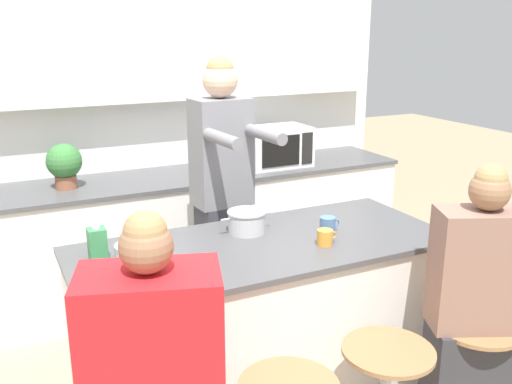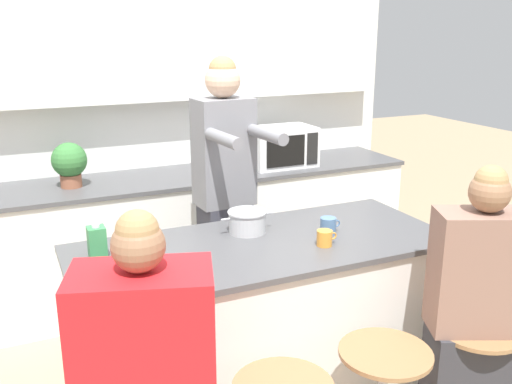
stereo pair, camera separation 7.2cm
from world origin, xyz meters
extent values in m
cube|color=silver|center=(0.00, 1.82, 1.35)|extent=(3.89, 0.06, 2.70)
cube|color=white|center=(0.00, 1.71, 1.83)|extent=(3.58, 0.16, 0.75)
cube|color=white|center=(0.00, 1.46, 0.45)|extent=(3.58, 0.63, 0.90)
cube|color=#4C4C4F|center=(0.00, 1.46, 0.92)|extent=(3.61, 0.66, 0.03)
cube|color=white|center=(0.00, 0.00, 0.47)|extent=(1.90, 0.79, 0.83)
cube|color=#4C4C4F|center=(0.00, 0.00, 0.90)|extent=(1.94, 0.83, 0.03)
cylinder|color=#997047|center=(0.26, -0.71, 0.62)|extent=(0.41, 0.41, 0.02)
cylinder|color=#997047|center=(0.78, -0.72, 0.62)|extent=(0.41, 0.41, 0.02)
cube|color=#383842|center=(0.06, 0.68, 0.47)|extent=(0.30, 0.24, 0.93)
cube|color=slate|center=(0.06, 0.68, 1.25)|extent=(0.36, 0.24, 0.65)
cylinder|color=slate|center=(-0.06, 0.38, 1.40)|extent=(0.09, 0.36, 0.07)
cylinder|color=slate|center=(0.21, 0.40, 1.40)|extent=(0.09, 0.36, 0.07)
sphere|color=#DBB293|center=(0.06, 0.68, 1.68)|extent=(0.22, 0.22, 0.21)
sphere|color=#A37F51|center=(0.06, 0.68, 1.74)|extent=(0.17, 0.17, 0.16)
cube|color=red|center=(-0.79, -0.72, 0.91)|extent=(0.55, 0.42, 0.58)
sphere|color=#936B4C|center=(-0.79, -0.72, 1.29)|extent=(0.23, 0.23, 0.18)
sphere|color=#A37F51|center=(-0.79, -0.72, 1.34)|extent=(0.18, 0.18, 0.14)
cube|color=#896656|center=(0.75, -0.72, 0.91)|extent=(0.48, 0.38, 0.57)
sphere|color=#936B4C|center=(0.75, -0.72, 1.29)|extent=(0.24, 0.24, 0.18)
sphere|color=#A37F51|center=(0.75, -0.72, 1.34)|extent=(0.19, 0.19, 0.14)
cylinder|color=#B7BABC|center=(-0.01, 0.18, 0.97)|extent=(0.20, 0.20, 0.11)
cylinder|color=#B7BABC|center=(-0.01, 0.18, 1.03)|extent=(0.21, 0.21, 0.01)
cylinder|color=#B7BABC|center=(-0.13, 0.18, 1.01)|extent=(0.05, 0.01, 0.01)
cylinder|color=#B7BABC|center=(0.12, 0.18, 1.01)|extent=(0.05, 0.01, 0.01)
cylinder|color=silver|center=(-0.75, -0.16, 0.95)|extent=(0.20, 0.20, 0.07)
cylinder|color=#B7BABC|center=(-0.64, 0.08, 0.96)|extent=(0.19, 0.19, 0.08)
cylinder|color=#4C7099|center=(0.38, -0.02, 0.96)|extent=(0.09, 0.09, 0.09)
torus|color=#4C7099|center=(0.43, -0.02, 0.97)|extent=(0.04, 0.01, 0.04)
cylinder|color=orange|center=(0.27, -0.16, 0.96)|extent=(0.08, 0.08, 0.08)
torus|color=orange|center=(0.32, -0.16, 0.96)|extent=(0.04, 0.01, 0.04)
ellipsoid|color=yellow|center=(-0.51, 0.26, 0.94)|extent=(0.12, 0.05, 0.05)
ellipsoid|color=yellow|center=(-0.54, 0.29, 0.94)|extent=(0.09, 0.12, 0.05)
ellipsoid|color=yellow|center=(-0.48, 0.29, 0.94)|extent=(0.11, 0.11, 0.05)
cube|color=#38844C|center=(-0.80, 0.16, 0.99)|extent=(0.08, 0.08, 0.15)
cylinder|color=white|center=(-0.80, 0.16, 1.08)|extent=(0.04, 0.04, 0.02)
cube|color=white|center=(0.82, 1.42, 1.08)|extent=(0.51, 0.34, 0.30)
cube|color=black|center=(0.78, 1.25, 1.08)|extent=(0.32, 0.01, 0.23)
cube|color=black|center=(1.01, 1.25, 1.08)|extent=(0.09, 0.01, 0.24)
cylinder|color=#93563D|center=(-0.75, 1.46, 0.98)|extent=(0.14, 0.14, 0.09)
sphere|color=#387538|center=(-0.75, 1.46, 1.12)|extent=(0.24, 0.24, 0.24)
camera|label=1|loc=(-1.23, -2.42, 1.98)|focal=40.00mm
camera|label=2|loc=(-1.16, -2.46, 1.98)|focal=40.00mm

